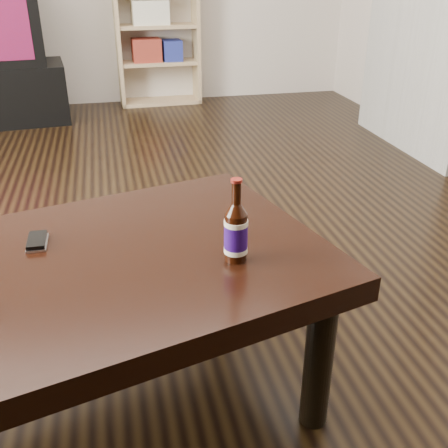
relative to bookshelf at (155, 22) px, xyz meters
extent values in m
cube|color=black|center=(-0.71, -2.92, -0.70)|extent=(5.00, 6.00, 0.01)
cube|color=tan|center=(-0.34, -0.04, -0.03)|extent=(0.04, 0.33, 1.34)
cube|color=tan|center=(0.36, -0.02, -0.03)|extent=(0.04, 0.33, 1.34)
cube|color=tan|center=(0.01, -0.03, -0.68)|extent=(0.73, 0.35, 0.03)
cube|color=tan|center=(0.00, 0.12, -0.03)|extent=(0.72, 0.05, 1.34)
cube|color=tan|center=(0.01, -0.03, -0.34)|extent=(0.67, 0.32, 0.03)
cube|color=tan|center=(0.01, -0.03, -0.03)|extent=(0.67, 0.32, 0.03)
cube|color=maroon|center=(-0.09, -0.05, -0.22)|extent=(0.25, 0.21, 0.20)
cube|color=navy|center=(0.13, -0.04, -0.23)|extent=(0.17, 0.21, 0.18)
cube|color=silver|center=(-0.04, -0.05, 0.09)|extent=(0.32, 0.22, 0.20)
cube|color=black|center=(-0.64, -3.79, -0.23)|extent=(1.49, 1.09, 0.07)
cylinder|color=black|center=(0.00, -3.93, -0.48)|extent=(0.10, 0.10, 0.43)
cylinder|color=black|center=(-0.15, -3.35, -0.48)|extent=(0.10, 0.10, 0.43)
cylinder|color=black|center=(-0.21, -3.83, -0.14)|extent=(0.07, 0.07, 0.13)
cylinder|color=#210752|center=(-0.21, -3.83, -0.13)|extent=(0.07, 0.07, 0.08)
cylinder|color=beige|center=(-0.21, -3.83, -0.10)|extent=(0.07, 0.07, 0.01)
cylinder|color=beige|center=(-0.21, -3.83, -0.17)|extent=(0.07, 0.07, 0.01)
cone|color=black|center=(-0.21, -3.83, -0.06)|extent=(0.07, 0.07, 0.03)
cylinder|color=black|center=(-0.21, -3.83, -0.02)|extent=(0.03, 0.03, 0.06)
cylinder|color=maroon|center=(-0.21, -3.83, 0.01)|extent=(0.03, 0.03, 0.01)
cube|color=silver|center=(-0.70, -3.64, -0.20)|extent=(0.05, 0.10, 0.01)
cube|color=black|center=(-0.70, -3.64, -0.19)|extent=(0.05, 0.09, 0.01)
cylinder|color=silver|center=(-0.70, -3.67, -0.18)|extent=(0.02, 0.02, 0.00)
camera|label=1|loc=(-0.49, -4.94, 0.47)|focal=42.00mm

